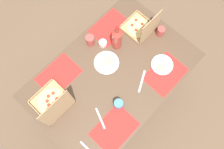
# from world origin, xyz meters

# --- Properties ---
(ground_plane) EXTENTS (6.00, 6.00, 0.00)m
(ground_plane) POSITION_xyz_m (0.00, 0.00, 0.00)
(ground_plane) COLOR brown
(dining_table) EXTENTS (1.47, 0.98, 0.78)m
(dining_table) POSITION_xyz_m (0.00, 0.00, 0.66)
(dining_table) COLOR #3F3328
(dining_table) RESTS_ON ground_plane
(placemat_near_left) EXTENTS (0.36, 0.26, 0.00)m
(placemat_near_left) POSITION_xyz_m (-0.33, -0.34, 0.78)
(placemat_near_left) COLOR red
(placemat_near_left) RESTS_ON dining_table
(placemat_near_right) EXTENTS (0.36, 0.26, 0.00)m
(placemat_near_right) POSITION_xyz_m (0.33, -0.34, 0.78)
(placemat_near_right) COLOR red
(placemat_near_right) RESTS_ON dining_table
(placemat_far_left) EXTENTS (0.36, 0.26, 0.00)m
(placemat_far_left) POSITION_xyz_m (-0.33, 0.34, 0.78)
(placemat_far_left) COLOR red
(placemat_far_left) RESTS_ON dining_table
(placemat_far_right) EXTENTS (0.36, 0.26, 0.00)m
(placemat_far_right) POSITION_xyz_m (0.33, 0.34, 0.78)
(placemat_far_right) COLOR red
(placemat_far_right) RESTS_ON dining_table
(pizza_box_corner_left) EXTENTS (0.29, 0.29, 0.32)m
(pizza_box_corner_left) POSITION_xyz_m (0.53, -0.17, 0.83)
(pizza_box_corner_left) COLOR tan
(pizza_box_corner_left) RESTS_ON dining_table
(pizza_box_edge_far) EXTENTS (0.26, 0.26, 0.30)m
(pizza_box_edge_far) POSITION_xyz_m (-0.51, -0.11, 0.82)
(pizza_box_edge_far) COLOR tan
(pizza_box_edge_far) RESTS_ON dining_table
(plate_far_left) EXTENTS (0.20, 0.20, 0.03)m
(plate_far_left) POSITION_xyz_m (-0.37, 0.27, 0.79)
(plate_far_left) COLOR white
(plate_far_left) RESTS_ON dining_table
(plate_middle) EXTENTS (0.23, 0.23, 0.03)m
(plate_middle) POSITION_xyz_m (-0.05, -0.11, 0.79)
(plate_middle) COLOR white
(plate_middle) RESTS_ON dining_table
(soda_bottle) EXTENTS (0.09, 0.09, 0.32)m
(soda_bottle) POSITION_xyz_m (-0.24, -0.17, 0.91)
(soda_bottle) COLOR #B2382D
(soda_bottle) RESTS_ON dining_table
(cup_clear_right) EXTENTS (0.08, 0.08, 0.11)m
(cup_clear_right) POSITION_xyz_m (-0.09, -0.36, 0.83)
(cup_clear_right) COLOR #BF4742
(cup_clear_right) RESTS_ON dining_table
(cup_clear_left) EXTENTS (0.07, 0.07, 0.09)m
(cup_clear_left) POSITION_xyz_m (-0.61, 0.05, 0.82)
(cup_clear_left) COLOR #BF4742
(cup_clear_left) RESTS_ON dining_table
(cup_spare) EXTENTS (0.08, 0.08, 0.10)m
(cup_spare) POSITION_xyz_m (0.17, 0.23, 0.83)
(cup_spare) COLOR teal
(cup_spare) RESTS_ON dining_table
(condiment_bowl) EXTENTS (0.07, 0.07, 0.05)m
(condiment_bowl) POSITION_xyz_m (-0.16, -0.26, 0.80)
(condiment_bowl) COLOR white
(condiment_bowl) RESTS_ON dining_table
(fork_by_far_right) EXTENTS (0.09, 0.18, 0.00)m
(fork_by_far_right) POSITION_xyz_m (0.35, 0.20, 0.78)
(fork_by_far_right) COLOR #B7B7BC
(fork_by_far_right) RESTS_ON dining_table
(knife_by_near_right) EXTENTS (0.20, 0.11, 0.00)m
(knife_by_near_right) POSITION_xyz_m (-0.14, 0.23, 0.78)
(knife_by_near_right) COLOR #B7B7BC
(knife_by_near_right) RESTS_ON dining_table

